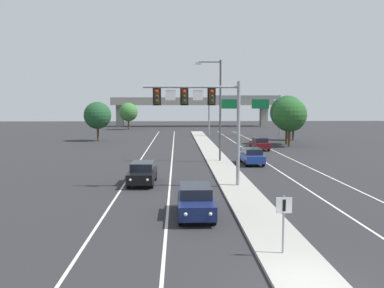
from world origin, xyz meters
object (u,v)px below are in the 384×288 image
(tree_far_right_b, at_px, (290,115))
(tree_far_left_a, at_px, (128,112))
(tree_far_left_c, at_px, (98,115))
(overhead_signal_mast, at_px, (205,109))
(car_receding_blue, at_px, (252,156))
(car_oncoming_black, at_px, (143,173))
(street_lamp_median, at_px, (218,104))
(car_receding_darkred, at_px, (260,143))
(highway_sign_gantry, at_px, (245,102))
(median_sign_post, at_px, (284,216))
(tree_far_right_a, at_px, (293,120))
(tree_far_right_c, at_px, (287,112))
(car_oncoming_navy, at_px, (196,201))

(tree_far_right_b, bearing_deg, tree_far_left_a, 124.17)
(tree_far_left_a, xyz_separation_m, tree_far_left_c, (-1.37, -29.34, -0.01))
(overhead_signal_mast, height_order, car_receding_blue, overhead_signal_mast)
(tree_far_left_a, relative_size, tree_far_left_c, 1.00)
(tree_far_left_a, bearing_deg, car_oncoming_black, -82.38)
(street_lamp_median, distance_m, car_receding_darkred, 13.48)
(overhead_signal_mast, height_order, highway_sign_gantry, highway_sign_gantry)
(median_sign_post, relative_size, car_oncoming_black, 0.49)
(street_lamp_median, relative_size, tree_far_right_a, 1.99)
(tree_far_left_a, bearing_deg, tree_far_right_c, -52.68)
(car_receding_darkred, bearing_deg, car_oncoming_navy, -107.60)
(car_oncoming_black, bearing_deg, car_receding_blue, 43.75)
(street_lamp_median, xyz_separation_m, tree_far_right_a, (14.73, 24.27, -2.52))
(overhead_signal_mast, relative_size, car_oncoming_black, 1.60)
(car_oncoming_navy, xyz_separation_m, car_receding_blue, (6.29, 17.98, 0.00))
(car_receding_darkred, distance_m, highway_sign_gantry, 23.02)
(car_oncoming_navy, xyz_separation_m, tree_far_right_a, (17.90, 44.02, 2.46))
(overhead_signal_mast, bearing_deg, tree_far_right_b, 63.36)
(car_oncoming_navy, distance_m, tree_far_left_c, 46.10)
(car_oncoming_black, bearing_deg, tree_far_left_c, 105.85)
(tree_far_right_c, xyz_separation_m, tree_far_left_c, (-28.55, 6.31, -0.58))
(car_receding_darkred, relative_size, tree_far_left_c, 0.72)
(median_sign_post, relative_size, tree_far_right_b, 0.33)
(overhead_signal_mast, distance_m, tree_far_right_c, 33.54)
(car_oncoming_black, distance_m, tree_far_left_a, 65.31)
(highway_sign_gantry, bearing_deg, car_oncoming_black, -108.64)
(median_sign_post, bearing_deg, car_receding_blue, 82.20)
(highway_sign_gantry, bearing_deg, tree_far_right_a, -53.60)
(tree_far_right_c, distance_m, tree_far_right_a, 7.09)
(median_sign_post, height_order, tree_far_right_b, tree_far_right_b)
(car_receding_blue, xyz_separation_m, highway_sign_gantry, (5.14, 34.81, 5.34))
(median_sign_post, bearing_deg, tree_far_right_b, 73.99)
(tree_far_right_c, bearing_deg, car_oncoming_navy, -111.82)
(tree_far_right_a, bearing_deg, tree_far_right_c, -113.96)
(car_receding_darkred, height_order, tree_far_left_a, tree_far_left_a)
(car_oncoming_navy, relative_size, car_oncoming_black, 0.99)
(car_receding_darkred, bearing_deg, car_receding_blue, -105.10)
(tree_far_right_b, bearing_deg, overhead_signal_mast, -116.64)
(car_receding_darkred, height_order, tree_far_right_a, tree_far_right_a)
(tree_far_left_c, bearing_deg, street_lamp_median, -55.50)
(highway_sign_gantry, xyz_separation_m, tree_far_right_b, (3.05, -18.65, -1.79))
(tree_far_left_a, bearing_deg, overhead_signal_mast, -78.79)
(car_receding_blue, xyz_separation_m, car_receding_darkred, (3.37, 12.48, 0.00))
(tree_far_right_a, relative_size, tree_far_left_c, 0.81)
(car_receding_blue, bearing_deg, tree_far_right_c, 65.95)
(car_receding_darkred, bearing_deg, tree_far_left_c, 149.73)
(tree_far_right_a, bearing_deg, car_receding_darkred, -121.30)
(car_receding_darkred, distance_m, tree_far_right_a, 16.05)
(median_sign_post, distance_m, car_receding_blue, 23.95)
(tree_far_right_c, bearing_deg, highway_sign_gantry, 103.52)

